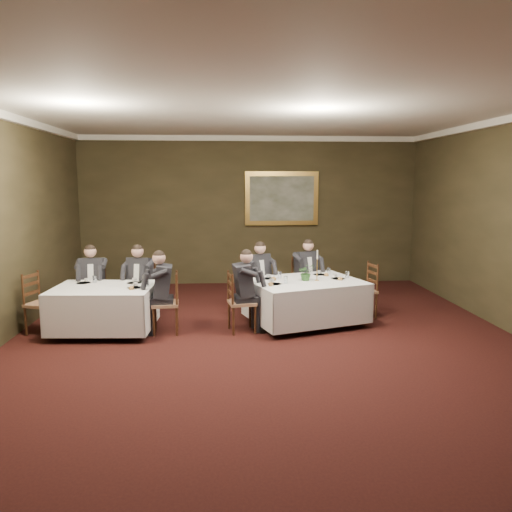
{
  "coord_description": "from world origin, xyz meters",
  "views": [
    {
      "loc": [
        -0.68,
        -6.92,
        2.46
      ],
      "look_at": [
        -0.08,
        1.75,
        1.15
      ],
      "focal_mm": 35.0,
      "sensor_mm": 36.0,
      "label": 1
    }
  ],
  "objects": [
    {
      "name": "chair_sec_endleft",
      "position": [
        -3.61,
        1.18,
        0.28
      ],
      "size": [
        0.53,
        0.55,
        1.0
      ],
      "rotation": [
        0.0,
        0.0,
        -1.88
      ],
      "color": "#8D6548",
      "rests_on": "ground"
    },
    {
      "name": "chair_sec_endright",
      "position": [
        -1.59,
        1.06,
        0.28
      ],
      "size": [
        0.45,
        0.47,
        1.0
      ],
      "rotation": [
        0.0,
        0.0,
        1.64
      ],
      "color": "#8D6548",
      "rests_on": "ground"
    },
    {
      "name": "chair_sec_backleft",
      "position": [
        -2.98,
        1.96,
        0.28
      ],
      "size": [
        0.47,
        0.45,
        1.0
      ],
      "rotation": [
        0.0,
        0.0,
        3.22
      ],
      "color": "#8D6548",
      "rests_on": "ground"
    },
    {
      "name": "chair_main_backleft",
      "position": [
        -0.03,
        2.17,
        0.28
      ],
      "size": [
        0.59,
        0.58,
        1.0
      ],
      "rotation": [
        0.0,
        0.0,
        3.65
      ],
      "color": "#8D6548",
      "rests_on": "ground"
    },
    {
      "name": "chair_main_backright",
      "position": [
        0.93,
        2.48,
        0.28
      ],
      "size": [
        0.57,
        0.55,
        1.0
      ],
      "rotation": [
        0.0,
        0.0,
        3.53
      ],
      "color": "#8D6548",
      "rests_on": "ground"
    },
    {
      "name": "chair_sec_backright",
      "position": [
        -2.12,
        1.91,
        0.28
      ],
      "size": [
        0.55,
        0.53,
        1.0
      ],
      "rotation": [
        0.0,
        0.0,
        2.83
      ],
      "color": "#8D6548",
      "rests_on": "ground"
    },
    {
      "name": "crown_molding",
      "position": [
        0.0,
        0.0,
        3.44
      ],
      "size": [
        8.0,
        10.0,
        0.12
      ],
      "color": "white",
      "rests_on": "back_wall"
    },
    {
      "name": "candlestick",
      "position": [
        0.95,
        1.4,
        0.96
      ],
      "size": [
        0.08,
        0.08,
        0.54
      ],
      "color": "gold",
      "rests_on": "table_main"
    },
    {
      "name": "front_wall",
      "position": [
        0.0,
        -5.0,
        1.75
      ],
      "size": [
        8.0,
        0.1,
        3.5
      ],
      "primitive_type": "cube",
      "color": "#2D2716",
      "rests_on": "ground"
    },
    {
      "name": "chair_main_endright",
      "position": [
        1.88,
        1.78,
        0.28
      ],
      "size": [
        0.49,
        0.51,
        1.0
      ],
      "rotation": [
        0.0,
        0.0,
        1.75
      ],
      "color": "#8D6548",
      "rests_on": "ground"
    },
    {
      "name": "table_main",
      "position": [
        0.75,
        1.42,
        0.45
      ],
      "size": [
        2.21,
        1.93,
        0.67
      ],
      "rotation": [
        0.0,
        0.0,
        0.32
      ],
      "color": "black",
      "rests_on": "ground"
    },
    {
      "name": "chair_main_endleft",
      "position": [
        -0.37,
        1.05,
        0.28
      ],
      "size": [
        0.49,
        0.5,
        1.0
      ],
      "rotation": [
        0.0,
        0.0,
        -1.4
      ],
      "color": "#8D6548",
      "rests_on": "ground"
    },
    {
      "name": "place_setting_table_second",
      "position": [
        -2.95,
        1.5,
        0.8
      ],
      "size": [
        0.33,
        0.31,
        0.14
      ],
      "color": "white",
      "rests_on": "table_second"
    },
    {
      "name": "ground",
      "position": [
        0.0,
        0.0,
        0.0
      ],
      "size": [
        10.0,
        10.0,
        0.0
      ],
      "primitive_type": "plane",
      "color": "black",
      "rests_on": "ground"
    },
    {
      "name": "diner_sec_backright",
      "position": [
        -2.13,
        1.89,
        0.51
      ],
      "size": [
        0.53,
        0.58,
        1.35
      ],
      "rotation": [
        0.0,
        0.0,
        2.83
      ],
      "color": "black",
      "rests_on": "chair_sec_backright"
    },
    {
      "name": "table_second",
      "position": [
        -2.6,
        1.11,
        0.45
      ],
      "size": [
        1.67,
        1.31,
        0.67
      ],
      "rotation": [
        0.0,
        0.0,
        -0.06
      ],
      "color": "black",
      "rests_on": "ground"
    },
    {
      "name": "diner_main_endleft",
      "position": [
        -0.36,
        1.05,
        0.51
      ],
      "size": [
        0.54,
        0.48,
        1.35
      ],
      "rotation": [
        0.0,
        0.0,
        -1.4
      ],
      "color": "black",
      "rests_on": "chair_main_endleft"
    },
    {
      "name": "diner_sec_backleft",
      "position": [
        -2.98,
        1.95,
        0.51
      ],
      "size": [
        0.44,
        0.51,
        1.35
      ],
      "rotation": [
        0.0,
        0.0,
        3.22
      ],
      "color": "black",
      "rests_on": "chair_sec_backleft"
    },
    {
      "name": "ceiling",
      "position": [
        0.0,
        0.0,
        3.5
      ],
      "size": [
        8.0,
        10.0,
        0.1
      ],
      "primitive_type": "cube",
      "color": "silver",
      "rests_on": "back_wall"
    },
    {
      "name": "place_setting_table_main",
      "position": [
        0.21,
        1.66,
        0.8
      ],
      "size": [
        0.33,
        0.31,
        0.14
      ],
      "color": "white",
      "rests_on": "table_main"
    },
    {
      "name": "diner_main_backleft",
      "position": [
        -0.02,
        2.16,
        0.51
      ],
      "size": [
        0.58,
        0.61,
        1.35
      ],
      "rotation": [
        0.0,
        0.0,
        3.65
      ],
      "color": "black",
      "rests_on": "chair_main_backleft"
    },
    {
      "name": "centerpiece",
      "position": [
        0.77,
        1.43,
        0.92
      ],
      "size": [
        0.27,
        0.24,
        0.3
      ],
      "primitive_type": "imported",
      "rotation": [
        0.0,
        0.0,
        0.01
      ],
      "color": "#2D5926",
      "rests_on": "table_main"
    },
    {
      "name": "diner_main_backright",
      "position": [
        0.93,
        2.47,
        0.51
      ],
      "size": [
        0.55,
        0.6,
        1.35
      ],
      "rotation": [
        0.0,
        0.0,
        3.53
      ],
      "color": "black",
      "rests_on": "chair_main_backright"
    },
    {
      "name": "back_wall",
      "position": [
        0.0,
        5.0,
        1.75
      ],
      "size": [
        8.0,
        0.1,
        3.5
      ],
      "primitive_type": "cube",
      "color": "#2D2716",
      "rests_on": "ground"
    },
    {
      "name": "diner_sec_endright",
      "position": [
        -1.6,
        1.05,
        0.51
      ],
      "size": [
        0.51,
        0.44,
        1.35
      ],
      "rotation": [
        0.0,
        0.0,
        1.64
      ],
      "color": "black",
      "rests_on": "chair_sec_endright"
    },
    {
      "name": "painting",
      "position": [
        0.75,
        4.94,
        2.05
      ],
      "size": [
        1.74,
        0.09,
        1.27
      ],
      "color": "#E1B452",
      "rests_on": "back_wall"
    }
  ]
}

